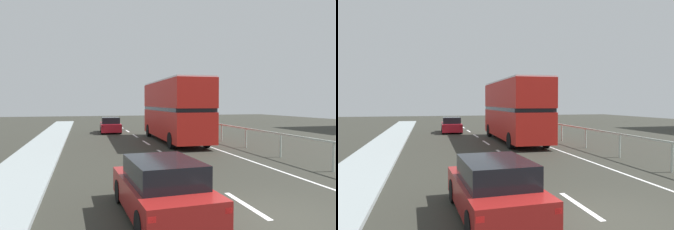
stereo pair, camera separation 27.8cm
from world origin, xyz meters
The scene contains 6 objects.
ground_plane centered at (0.00, 0.00, -0.05)m, with size 73.47×120.00×0.10m, color #2D2D26.
lane_paint_markings centered at (2.06, 8.53, 0.00)m, with size 3.61×46.00×0.01m.
bridge_side_railing centered at (5.47, 9.00, 0.98)m, with size 0.10×42.00×1.23m.
double_decker_bus_red centered at (2.07, 14.89, 2.31)m, with size 2.67×10.12×4.32m.
hatchback_car_near centered at (-2.42, 0.75, 0.68)m, with size 1.94×4.11×1.42m.
sedan_car_ahead centered at (-1.75, 22.72, 0.69)m, with size 1.92×4.33×1.43m.
Camera 2 is at (-4.01, -6.74, 2.78)m, focal length 33.81 mm.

